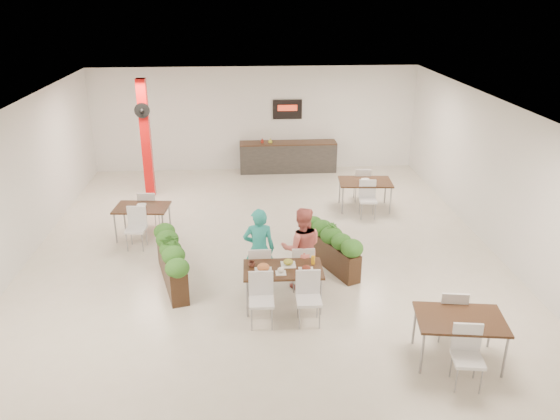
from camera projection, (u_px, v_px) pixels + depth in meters
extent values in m
plane|color=beige|center=(264.00, 251.00, 11.95)|extent=(12.00, 12.00, 0.00)
cube|color=white|center=(255.00, 119.00, 16.90)|extent=(10.00, 0.10, 3.20)
cube|color=white|center=(286.00, 366.00, 5.80)|extent=(10.00, 0.10, 3.20)
cube|color=white|center=(16.00, 188.00, 11.03)|extent=(0.10, 12.00, 3.20)
cube|color=white|center=(496.00, 177.00, 11.67)|extent=(0.10, 12.00, 3.20)
cube|color=white|center=(262.00, 105.00, 10.75)|extent=(10.00, 12.00, 0.04)
cube|color=red|center=(146.00, 139.00, 14.67)|extent=(0.25, 0.25, 3.20)
cylinder|color=black|center=(142.00, 111.00, 14.21)|extent=(0.40, 0.06, 0.40)
sphere|color=black|center=(142.00, 111.00, 14.17)|extent=(0.12, 0.12, 0.12)
cube|color=#292724|center=(288.00, 157.00, 17.07)|extent=(3.00, 0.60, 0.90)
cube|color=#311B10|center=(288.00, 143.00, 16.90)|extent=(3.00, 0.62, 0.04)
cube|color=black|center=(287.00, 109.00, 16.82)|extent=(0.90, 0.04, 0.60)
cube|color=red|center=(287.00, 108.00, 16.77)|extent=(0.60, 0.02, 0.18)
imported|color=maroon|center=(262.00, 140.00, 16.80)|extent=(0.09, 0.09, 0.19)
imported|color=gold|center=(270.00, 140.00, 16.82)|extent=(0.13, 0.13, 0.17)
cube|color=#311B10|center=(283.00, 269.00, 9.63)|extent=(1.41, 0.82, 0.04)
cylinder|color=gray|center=(247.00, 299.00, 9.42)|extent=(0.04, 0.04, 0.71)
cylinder|color=gray|center=(321.00, 297.00, 9.49)|extent=(0.04, 0.04, 0.71)
cylinder|color=gray|center=(247.00, 280.00, 10.05)|extent=(0.04, 0.04, 0.71)
cylinder|color=gray|center=(316.00, 278.00, 10.12)|extent=(0.04, 0.04, 0.71)
cube|color=white|center=(260.00, 268.00, 10.27)|extent=(0.43, 0.43, 0.05)
cube|color=white|center=(260.00, 261.00, 10.00)|extent=(0.42, 0.05, 0.45)
cylinder|color=gray|center=(269.00, 274.00, 10.52)|extent=(0.02, 0.02, 0.43)
cylinder|color=gray|center=(251.00, 275.00, 10.51)|extent=(0.02, 0.02, 0.43)
cylinder|color=gray|center=(269.00, 283.00, 10.21)|extent=(0.02, 0.02, 0.43)
cylinder|color=gray|center=(251.00, 284.00, 10.19)|extent=(0.02, 0.02, 0.43)
cube|color=white|center=(302.00, 267.00, 10.31)|extent=(0.43, 0.43, 0.05)
cube|color=white|center=(303.00, 260.00, 10.04)|extent=(0.42, 0.05, 0.45)
cylinder|color=gray|center=(310.00, 273.00, 10.56)|extent=(0.02, 0.02, 0.43)
cylinder|color=gray|center=(292.00, 274.00, 10.55)|extent=(0.02, 0.02, 0.43)
cylinder|color=gray|center=(312.00, 282.00, 10.25)|extent=(0.02, 0.02, 0.43)
cylinder|color=gray|center=(294.00, 283.00, 10.23)|extent=(0.02, 0.02, 0.43)
cube|color=white|center=(261.00, 302.00, 9.16)|extent=(0.43, 0.43, 0.05)
cube|color=white|center=(261.00, 283.00, 9.24)|extent=(0.42, 0.05, 0.45)
cylinder|color=gray|center=(252.00, 320.00, 9.08)|extent=(0.02, 0.02, 0.43)
cylinder|color=gray|center=(272.00, 319.00, 9.10)|extent=(0.02, 0.02, 0.43)
cylinder|color=gray|center=(252.00, 309.00, 9.39)|extent=(0.02, 0.02, 0.43)
cylinder|color=gray|center=(271.00, 308.00, 9.41)|extent=(0.02, 0.02, 0.43)
cube|color=white|center=(309.00, 300.00, 9.20)|extent=(0.43, 0.43, 0.05)
cube|color=white|center=(308.00, 282.00, 9.28)|extent=(0.42, 0.05, 0.45)
cylinder|color=gray|center=(299.00, 318.00, 9.12)|extent=(0.02, 0.02, 0.43)
cylinder|color=gray|center=(320.00, 318.00, 9.14)|extent=(0.02, 0.02, 0.43)
cylinder|color=gray|center=(298.00, 307.00, 9.44)|extent=(0.02, 0.02, 0.43)
cylinder|color=gray|center=(317.00, 307.00, 9.45)|extent=(0.02, 0.02, 0.43)
cube|color=white|center=(263.00, 271.00, 9.51)|extent=(0.30, 0.30, 0.01)
ellipsoid|color=#A24C28|center=(263.00, 268.00, 9.48)|extent=(0.22, 0.22, 0.13)
cube|color=white|center=(288.00, 265.00, 9.74)|extent=(0.26, 0.26, 0.01)
ellipsoid|color=gold|center=(288.00, 262.00, 9.71)|extent=(0.18, 0.18, 0.11)
cube|color=white|center=(306.00, 271.00, 9.53)|extent=(0.26, 0.26, 0.01)
ellipsoid|color=#551811|center=(306.00, 268.00, 9.51)|extent=(0.16, 0.16, 0.10)
cube|color=white|center=(281.00, 273.00, 9.45)|extent=(0.18, 0.18, 0.01)
ellipsoid|color=white|center=(281.00, 271.00, 9.43)|extent=(0.12, 0.12, 0.07)
cylinder|color=gold|center=(313.00, 260.00, 9.76)|extent=(0.07, 0.07, 0.15)
imported|color=brown|center=(252.00, 264.00, 9.67)|extent=(0.12, 0.12, 0.10)
imported|color=teal|center=(259.00, 249.00, 10.17)|extent=(0.60, 0.40, 1.64)
imported|color=#DD6B62|center=(302.00, 248.00, 10.22)|extent=(0.80, 0.63, 1.63)
cube|color=black|center=(172.00, 268.00, 10.55)|extent=(0.81, 1.94, 0.64)
ellipsoid|color=#235217|center=(177.00, 266.00, 9.68)|extent=(0.40, 0.40, 0.32)
ellipsoid|color=#235217|center=(174.00, 256.00, 10.03)|extent=(0.40, 0.40, 0.32)
ellipsoid|color=#235217|center=(170.00, 247.00, 10.39)|extent=(0.40, 0.40, 0.32)
ellipsoid|color=#235217|center=(167.00, 239.00, 10.75)|extent=(0.40, 0.40, 0.32)
ellipsoid|color=#235217|center=(164.00, 231.00, 11.10)|extent=(0.40, 0.40, 0.32)
imported|color=#235217|center=(170.00, 243.00, 10.36)|extent=(0.38, 0.33, 0.42)
cube|color=black|center=(331.00, 254.00, 11.19)|extent=(0.96, 1.72, 0.58)
ellipsoid|color=#235217|center=(352.00, 249.00, 10.44)|extent=(0.40, 0.40, 0.32)
ellipsoid|color=#235217|center=(341.00, 242.00, 10.74)|extent=(0.40, 0.40, 0.32)
ellipsoid|color=#235217|center=(332.00, 235.00, 11.04)|extent=(0.40, 0.40, 0.32)
ellipsoid|color=#235217|center=(322.00, 229.00, 11.33)|extent=(0.40, 0.40, 0.32)
ellipsoid|color=#235217|center=(313.00, 223.00, 11.63)|extent=(0.40, 0.40, 0.32)
imported|color=#235217|center=(332.00, 232.00, 11.01)|extent=(0.21, 0.21, 0.38)
cube|color=#311B10|center=(142.00, 208.00, 12.38)|extent=(1.27, 0.91, 0.04)
cylinder|color=gray|center=(115.00, 228.00, 12.21)|extent=(0.04, 0.04, 0.71)
cylinder|color=gray|center=(163.00, 229.00, 12.19)|extent=(0.04, 0.04, 0.71)
cylinder|color=gray|center=(124.00, 217.00, 12.84)|extent=(0.04, 0.04, 0.71)
cylinder|color=gray|center=(170.00, 217.00, 12.82)|extent=(0.04, 0.04, 0.71)
cube|color=white|center=(149.00, 209.00, 13.04)|extent=(0.46, 0.46, 0.05)
cube|color=white|center=(146.00, 202.00, 12.77)|extent=(0.42, 0.08, 0.45)
cylinder|color=gray|center=(159.00, 216.00, 13.28)|extent=(0.02, 0.02, 0.43)
cylinder|color=gray|center=(145.00, 215.00, 13.29)|extent=(0.02, 0.02, 0.43)
cylinder|color=gray|center=(156.00, 221.00, 12.96)|extent=(0.02, 0.02, 0.43)
cylinder|color=gray|center=(141.00, 221.00, 12.97)|extent=(0.02, 0.02, 0.43)
cube|color=white|center=(136.00, 230.00, 11.92)|extent=(0.46, 0.46, 0.05)
cube|color=white|center=(137.00, 216.00, 12.01)|extent=(0.42, 0.08, 0.45)
cylinder|color=gray|center=(127.00, 243.00, 11.86)|extent=(0.02, 0.02, 0.43)
cylinder|color=gray|center=(142.00, 243.00, 11.85)|extent=(0.02, 0.02, 0.43)
cylinder|color=gray|center=(131.00, 236.00, 12.17)|extent=(0.02, 0.02, 0.43)
cylinder|color=gray|center=(146.00, 236.00, 12.17)|extent=(0.02, 0.02, 0.43)
imported|color=white|center=(142.00, 206.00, 12.36)|extent=(0.22, 0.22, 0.05)
cube|color=#311B10|center=(365.00, 182.00, 14.04)|extent=(1.40, 0.99, 0.04)
cylinder|color=gray|center=(342.00, 201.00, 13.82)|extent=(0.04, 0.04, 0.71)
cylinder|color=gray|center=(390.00, 201.00, 13.81)|extent=(0.04, 0.04, 0.71)
cylinder|color=gray|center=(340.00, 190.00, 14.54)|extent=(0.04, 0.04, 0.71)
cylinder|color=gray|center=(385.00, 191.00, 14.53)|extent=(0.04, 0.04, 0.71)
cube|color=white|center=(362.00, 184.00, 14.70)|extent=(0.45, 0.45, 0.05)
cube|color=white|center=(363.00, 178.00, 14.43)|extent=(0.42, 0.07, 0.45)
cylinder|color=gray|center=(366.00, 190.00, 14.94)|extent=(0.02, 0.02, 0.43)
cylinder|color=gray|center=(354.00, 190.00, 14.94)|extent=(0.02, 0.02, 0.43)
cylinder|color=gray|center=(368.00, 195.00, 14.63)|extent=(0.02, 0.02, 0.43)
cylinder|color=gray|center=(356.00, 195.00, 14.63)|extent=(0.02, 0.02, 0.43)
cube|color=white|center=(368.00, 200.00, 13.58)|extent=(0.45, 0.45, 0.05)
cube|color=white|center=(367.00, 188.00, 13.67)|extent=(0.42, 0.07, 0.45)
cylinder|color=gray|center=(361.00, 212.00, 13.51)|extent=(0.02, 0.02, 0.43)
cylinder|color=gray|center=(375.00, 212.00, 13.51)|extent=(0.02, 0.02, 0.43)
cylinder|color=gray|center=(360.00, 207.00, 13.83)|extent=(0.02, 0.02, 0.43)
cylinder|color=gray|center=(373.00, 207.00, 13.83)|extent=(0.02, 0.02, 0.43)
imported|color=white|center=(365.00, 180.00, 14.02)|extent=(0.22, 0.22, 0.05)
cube|color=#311B10|center=(461.00, 319.00, 8.17)|extent=(1.42, 1.05, 0.04)
cylinder|color=gray|center=(422.00, 353.00, 8.01)|extent=(0.04, 0.04, 0.71)
cylinder|color=gray|center=(505.00, 357.00, 7.92)|extent=(0.04, 0.04, 0.71)
cylinder|color=gray|center=(414.00, 324.00, 8.70)|extent=(0.04, 0.04, 0.71)
cylinder|color=gray|center=(490.00, 328.00, 8.62)|extent=(0.04, 0.04, 0.71)
cube|color=white|center=(450.00, 313.00, 8.83)|extent=(0.48, 0.48, 0.05)
cube|color=white|center=(454.00, 306.00, 8.56)|extent=(0.42, 0.10, 0.45)
cylinder|color=gray|center=(457.00, 320.00, 9.07)|extent=(0.02, 0.02, 0.43)
cylinder|color=gray|center=(436.00, 319.00, 9.09)|extent=(0.02, 0.02, 0.43)
cylinder|color=gray|center=(461.00, 332.00, 8.75)|extent=(0.02, 0.02, 0.43)
cylinder|color=gray|center=(440.00, 331.00, 8.78)|extent=(0.02, 0.02, 0.43)
cube|color=white|center=(468.00, 360.00, 7.72)|extent=(0.48, 0.48, 0.05)
cube|color=white|center=(467.00, 337.00, 7.81)|extent=(0.42, 0.10, 0.45)
cylinder|color=gray|center=(456.00, 380.00, 7.67)|extent=(0.02, 0.02, 0.43)
cylinder|color=gray|center=(481.00, 382.00, 7.64)|extent=(0.02, 0.02, 0.43)
cylinder|color=gray|center=(451.00, 365.00, 7.98)|extent=(0.02, 0.02, 0.43)
cylinder|color=gray|center=(475.00, 366.00, 7.96)|extent=(0.02, 0.02, 0.43)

